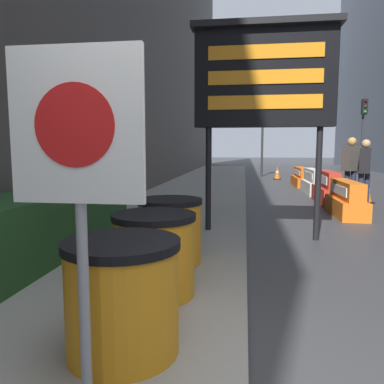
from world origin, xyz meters
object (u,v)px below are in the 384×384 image
at_px(traffic_cone_near, 277,173).
at_px(traffic_cone_far, 367,192).
at_px(traffic_cone_mid, 322,180).
at_px(traffic_light_far_side, 363,121).
at_px(barrel_drum_back, 170,231).
at_px(jersey_barrier_red_striped, 327,189).
at_px(pedestrian_passerby, 351,164).
at_px(warning_sign, 77,154).
at_px(jersey_barrier_orange_near, 346,201).
at_px(message_board, 264,78).
at_px(jersey_barrier_orange_far, 301,178).
at_px(traffic_light_near_curb, 263,124).
at_px(pedestrian_worker, 365,166).
at_px(barrel_drum_middle, 154,254).
at_px(barrel_drum_foreground, 123,296).
at_px(jersey_barrier_white, 313,183).

relative_size(traffic_cone_near, traffic_cone_far, 0.97).
height_order(traffic_cone_mid, traffic_light_far_side, traffic_light_far_side).
relative_size(barrel_drum_back, jersey_barrier_red_striped, 0.44).
bearing_deg(traffic_light_far_side, jersey_barrier_red_striped, -110.32).
bearing_deg(traffic_cone_mid, traffic_cone_far, -82.53).
bearing_deg(pedestrian_passerby, warning_sign, -146.36).
bearing_deg(traffic_cone_near, jersey_barrier_orange_near, -85.99).
bearing_deg(jersey_barrier_red_striped, message_board, -114.16).
xyz_separation_m(barrel_drum_back, jersey_barrier_orange_far, (3.20, 11.21, -0.19)).
bearing_deg(message_board, barrel_drum_back, -121.80).
bearing_deg(jersey_barrier_red_striped, traffic_light_near_curb, 98.18).
height_order(jersey_barrier_orange_far, traffic_light_far_side, traffic_light_far_side).
distance_m(jersey_barrier_red_striped, pedestrian_worker, 1.15).
height_order(jersey_barrier_red_striped, traffic_cone_far, jersey_barrier_red_striped).
xyz_separation_m(barrel_drum_middle, warning_sign, (-0.01, -1.58, 0.98)).
xyz_separation_m(traffic_cone_mid, pedestrian_worker, (0.31, -3.92, 0.72)).
height_order(traffic_cone_far, traffic_light_near_curb, traffic_light_near_curb).
xyz_separation_m(barrel_drum_foreground, pedestrian_passerby, (3.82, 8.81, 0.56)).
relative_size(traffic_cone_far, traffic_light_near_curb, 0.17).
xyz_separation_m(message_board, jersey_barrier_red_striped, (2.00, 4.46, -2.27)).
xyz_separation_m(jersey_barrier_orange_near, pedestrian_worker, (0.94, 1.93, 0.69)).
bearing_deg(barrel_drum_foreground, jersey_barrier_white, 73.75).
relative_size(message_board, jersey_barrier_red_striped, 1.96).
distance_m(barrel_drum_back, traffic_light_far_side, 19.31).
bearing_deg(barrel_drum_back, pedestrian_passerby, 59.96).
bearing_deg(barrel_drum_foreground, jersey_barrier_red_striped, 69.78).
bearing_deg(jersey_barrier_orange_near, jersey_barrier_red_striped, 90.00).
bearing_deg(jersey_barrier_red_striped, traffic_cone_near, 95.03).
bearing_deg(traffic_light_near_curb, jersey_barrier_red_striped, -81.82).
height_order(barrel_drum_foreground, pedestrian_worker, pedestrian_worker).
xyz_separation_m(traffic_cone_far, traffic_light_near_curb, (-2.49, 9.47, 2.48)).
height_order(barrel_drum_foreground, traffic_light_far_side, traffic_light_far_side).
relative_size(message_board, pedestrian_worker, 2.01).
relative_size(traffic_cone_near, traffic_cone_mid, 0.95).
distance_m(traffic_light_near_curb, pedestrian_worker, 10.16).
distance_m(barrel_drum_back, jersey_barrier_orange_near, 5.41).
bearing_deg(traffic_light_far_side, traffic_light_near_curb, -163.49).
relative_size(jersey_barrier_red_striped, jersey_barrier_white, 0.90).
distance_m(jersey_barrier_orange_far, pedestrian_worker, 5.07).
height_order(jersey_barrier_red_striped, traffic_light_near_curb, traffic_light_near_curb).
bearing_deg(pedestrian_worker, traffic_cone_mid, 22.07).
bearing_deg(traffic_cone_far, traffic_light_near_curb, 104.72).
distance_m(traffic_cone_near, pedestrian_worker, 8.27).
xyz_separation_m(jersey_barrier_orange_near, pedestrian_passerby, (0.70, 2.39, 0.73)).
height_order(traffic_light_far_side, pedestrian_worker, traffic_light_far_side).
bearing_deg(barrel_drum_back, traffic_cone_mid, 69.46).
bearing_deg(message_board, pedestrian_passerby, 60.69).
bearing_deg(traffic_cone_mid, barrel_drum_middle, -108.54).
height_order(jersey_barrier_orange_near, traffic_cone_near, jersey_barrier_orange_near).
bearing_deg(barrel_drum_back, jersey_barrier_orange_far, 74.08).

